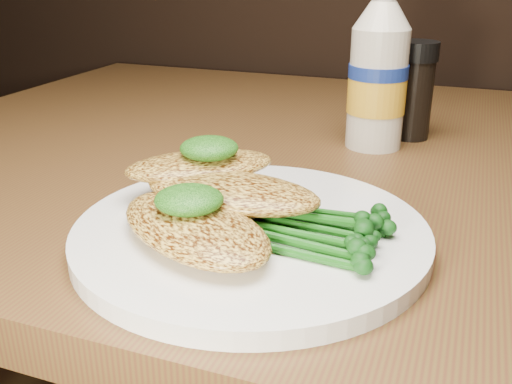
% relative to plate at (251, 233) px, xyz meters
% --- Properties ---
extents(plate, '(0.27, 0.27, 0.01)m').
position_rel_plate_xyz_m(plate, '(0.00, 0.00, 0.00)').
color(plate, white).
rests_on(plate, dining_table).
extents(chicken_front, '(0.17, 0.14, 0.02)m').
position_rel_plate_xyz_m(chicken_front, '(-0.03, -0.04, 0.02)').
color(chicken_front, '#E7B849').
rests_on(chicken_front, plate).
extents(chicken_mid, '(0.15, 0.08, 0.02)m').
position_rel_plate_xyz_m(chicken_mid, '(-0.02, 0.01, 0.03)').
color(chicken_mid, '#E7B849').
rests_on(chicken_mid, plate).
extents(chicken_back, '(0.14, 0.13, 0.02)m').
position_rel_plate_xyz_m(chicken_back, '(-0.06, 0.04, 0.03)').
color(chicken_back, '#E7B849').
rests_on(chicken_back, plate).
extents(pesto_front, '(0.06, 0.06, 0.02)m').
position_rel_plate_xyz_m(pesto_front, '(-0.03, -0.04, 0.04)').
color(pesto_front, '#0A3307').
rests_on(pesto_front, chicken_front).
extents(pesto_back, '(0.06, 0.06, 0.02)m').
position_rel_plate_xyz_m(pesto_back, '(-0.05, 0.04, 0.05)').
color(pesto_back, '#0A3307').
rests_on(pesto_back, chicken_back).
extents(broccolini_bundle, '(0.15, 0.12, 0.02)m').
position_rel_plate_xyz_m(broccolini_bundle, '(0.05, -0.00, 0.02)').
color(broccolini_bundle, '#165713').
rests_on(broccolini_bundle, plate).
extents(mayo_bottle, '(0.07, 0.07, 0.19)m').
position_rel_plate_xyz_m(mayo_bottle, '(0.05, 0.28, 0.09)').
color(mayo_bottle, beige).
rests_on(mayo_bottle, dining_table).
extents(pepper_grinder, '(0.06, 0.06, 0.11)m').
position_rel_plate_xyz_m(pepper_grinder, '(0.08, 0.33, 0.05)').
color(pepper_grinder, black).
rests_on(pepper_grinder, dining_table).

